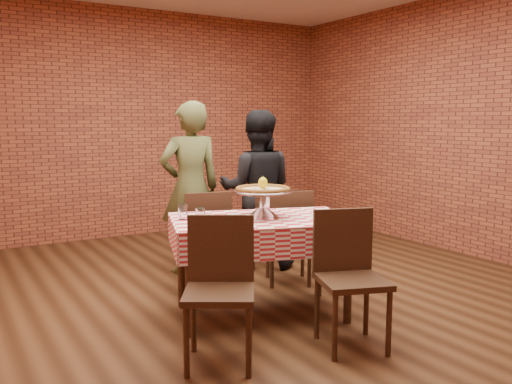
% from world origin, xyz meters
% --- Properties ---
extents(ground, '(6.00, 6.00, 0.00)m').
position_xyz_m(ground, '(0.00, 0.00, 0.00)').
color(ground, black).
rests_on(ground, ground).
extents(back_wall, '(5.50, 0.00, 5.50)m').
position_xyz_m(back_wall, '(0.00, 3.00, 1.45)').
color(back_wall, brown).
rests_on(back_wall, ground).
extents(table, '(1.50, 1.16, 0.75)m').
position_xyz_m(table, '(-0.20, -0.35, 0.38)').
color(table, '#3E2415').
rests_on(table, ground).
extents(tablecloth, '(1.55, 1.21, 0.23)m').
position_xyz_m(tablecloth, '(-0.20, -0.35, 0.64)').
color(tablecloth, red).
rests_on(tablecloth, table).
extents(pizza_stand, '(0.64, 0.64, 0.20)m').
position_xyz_m(pizza_stand, '(-0.17, -0.33, 0.86)').
color(pizza_stand, silver).
rests_on(pizza_stand, tablecloth).
extents(pizza, '(0.59, 0.59, 0.03)m').
position_xyz_m(pizza, '(-0.17, -0.33, 0.97)').
color(pizza, beige).
rests_on(pizza, pizza_stand).
extents(lemon, '(0.10, 0.10, 0.09)m').
position_xyz_m(lemon, '(-0.17, -0.33, 1.02)').
color(lemon, yellow).
rests_on(lemon, pizza).
extents(water_glass_left, '(0.09, 0.09, 0.11)m').
position_xyz_m(water_glass_left, '(-0.68, -0.30, 0.81)').
color(water_glass_left, white).
rests_on(water_glass_left, tablecloth).
extents(water_glass_right, '(0.09, 0.09, 0.11)m').
position_xyz_m(water_glass_right, '(-0.73, -0.09, 0.81)').
color(water_glass_right, white).
rests_on(water_glass_right, tablecloth).
extents(side_plate, '(0.21, 0.21, 0.01)m').
position_xyz_m(side_plate, '(0.20, -0.57, 0.76)').
color(side_plate, white).
rests_on(side_plate, tablecloth).
extents(sweetener_packet_a, '(0.06, 0.05, 0.00)m').
position_xyz_m(sweetener_packet_a, '(0.28, -0.72, 0.76)').
color(sweetener_packet_a, white).
rests_on(sweetener_packet_a, tablecloth).
extents(sweetener_packet_b, '(0.06, 0.05, 0.00)m').
position_xyz_m(sweetener_packet_b, '(0.35, -0.66, 0.76)').
color(sweetener_packet_b, white).
rests_on(sweetener_packet_b, tablecloth).
extents(condiment_caddy, '(0.10, 0.08, 0.13)m').
position_xyz_m(condiment_caddy, '(-0.02, -0.08, 0.82)').
color(condiment_caddy, silver).
rests_on(condiment_caddy, tablecloth).
extents(chair_near_left, '(0.58, 0.58, 0.90)m').
position_xyz_m(chair_near_left, '(-0.87, -0.95, 0.45)').
color(chair_near_left, '#3E2415').
rests_on(chair_near_left, ground).
extents(chair_near_right, '(0.54, 0.54, 0.90)m').
position_xyz_m(chair_near_right, '(-0.01, -1.18, 0.45)').
color(chair_near_right, '#3E2415').
rests_on(chair_near_right, ground).
extents(chair_far_left, '(0.49, 0.49, 0.88)m').
position_xyz_m(chair_far_left, '(-0.28, 0.49, 0.44)').
color(chair_far_left, '#3E2415').
rests_on(chair_far_left, ground).
extents(chair_far_right, '(0.53, 0.53, 0.88)m').
position_xyz_m(chair_far_right, '(0.45, 0.23, 0.44)').
color(chair_far_right, '#3E2415').
rests_on(chair_far_right, ground).
extents(diner_olive, '(0.64, 0.45, 1.68)m').
position_xyz_m(diner_olive, '(-0.17, 1.03, 0.84)').
color(diner_olive, '#494E28').
rests_on(diner_olive, ground).
extents(diner_black, '(0.98, 0.93, 1.59)m').
position_xyz_m(diner_black, '(0.49, 0.86, 0.80)').
color(diner_black, black).
rests_on(diner_black, ground).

